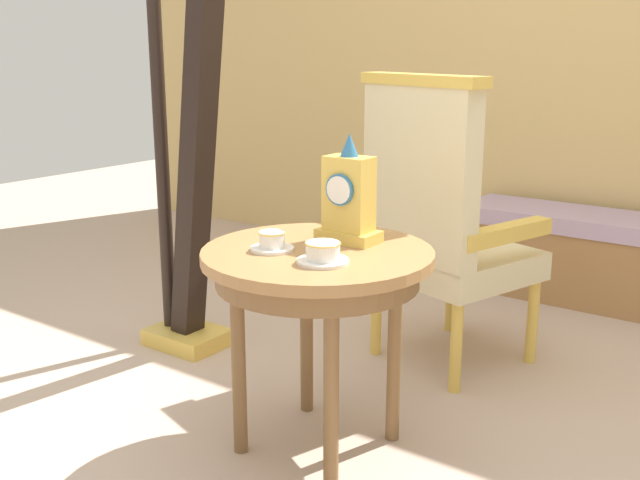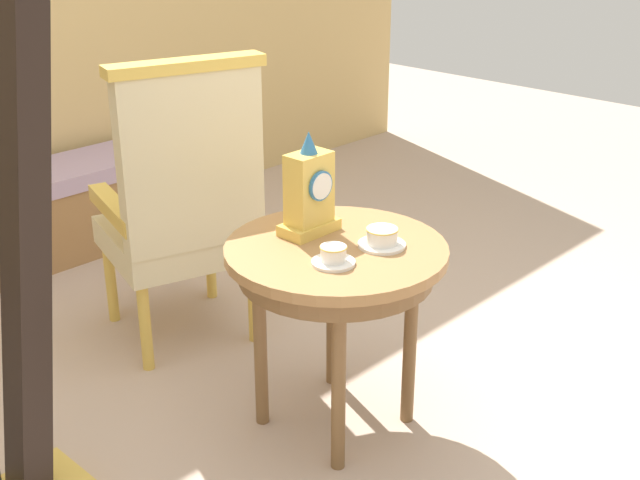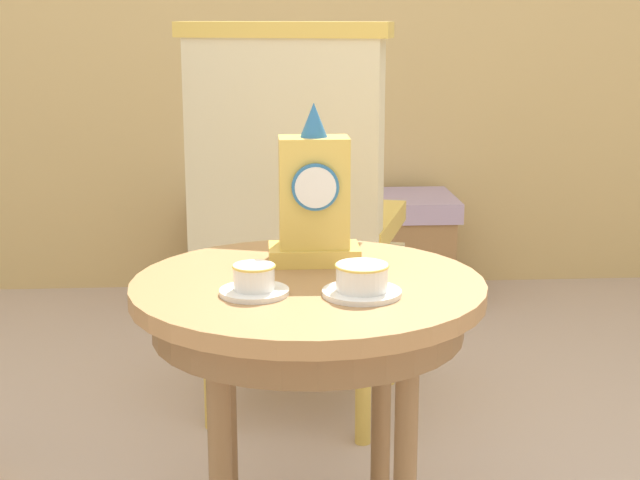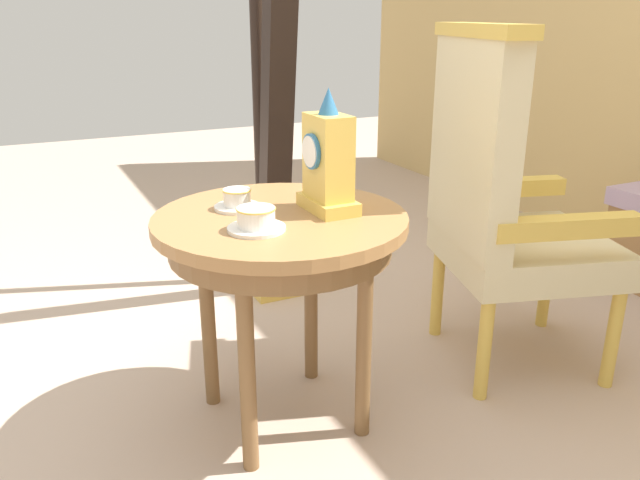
{
  "view_description": "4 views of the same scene",
  "coord_description": "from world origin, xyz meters",
  "px_view_note": "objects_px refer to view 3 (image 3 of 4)",
  "views": [
    {
      "loc": [
        1.35,
        -1.74,
        1.25
      ],
      "look_at": [
        0.08,
        0.02,
        0.68
      ],
      "focal_mm": 42.39,
      "sensor_mm": 36.0,
      "label": 1
    },
    {
      "loc": [
        -1.69,
        -1.59,
        1.68
      ],
      "look_at": [
        0.0,
        0.02,
        0.69
      ],
      "focal_mm": 47.09,
      "sensor_mm": 36.0,
      "label": 2
    },
    {
      "loc": [
        -0.02,
        -1.73,
        1.16
      ],
      "look_at": [
        0.1,
        0.09,
        0.71
      ],
      "focal_mm": 52.13,
      "sensor_mm": 36.0,
      "label": 3
    },
    {
      "loc": [
        1.6,
        -0.61,
        1.16
      ],
      "look_at": [
        0.11,
        0.12,
        0.57
      ],
      "focal_mm": 35.57,
      "sensor_mm": 36.0,
      "label": 4
    }
  ],
  "objects_px": {
    "side_table": "(308,318)",
    "teacup_left": "(254,281)",
    "armchair": "(295,222)",
    "window_bench": "(324,249)",
    "mantel_clock": "(314,200)",
    "teacup_right": "(362,281)"
  },
  "relations": [
    {
      "from": "side_table",
      "to": "teacup_left",
      "type": "height_order",
      "value": "teacup_left"
    },
    {
      "from": "armchair",
      "to": "window_bench",
      "type": "relative_size",
      "value": 1.07
    },
    {
      "from": "mantel_clock",
      "to": "armchair",
      "type": "xyz_separation_m",
      "value": [
        -0.01,
        0.65,
        -0.19
      ]
    },
    {
      "from": "armchair",
      "to": "window_bench",
      "type": "height_order",
      "value": "armchair"
    },
    {
      "from": "teacup_left",
      "to": "armchair",
      "type": "bearing_deg",
      "value": 82.67
    },
    {
      "from": "side_table",
      "to": "mantel_clock",
      "type": "relative_size",
      "value": 2.08
    },
    {
      "from": "mantel_clock",
      "to": "armchair",
      "type": "height_order",
      "value": "armchair"
    },
    {
      "from": "armchair",
      "to": "teacup_left",
      "type": "bearing_deg",
      "value": -97.33
    },
    {
      "from": "mantel_clock",
      "to": "teacup_right",
      "type": "bearing_deg",
      "value": -72.62
    },
    {
      "from": "side_table",
      "to": "teacup_right",
      "type": "xyz_separation_m",
      "value": [
        0.09,
        -0.1,
        0.11
      ]
    },
    {
      "from": "teacup_left",
      "to": "side_table",
      "type": "bearing_deg",
      "value": 39.16
    },
    {
      "from": "mantel_clock",
      "to": "window_bench",
      "type": "relative_size",
      "value": 0.31
    },
    {
      "from": "side_table",
      "to": "window_bench",
      "type": "bearing_deg",
      "value": 85.07
    },
    {
      "from": "window_bench",
      "to": "teacup_right",
      "type": "bearing_deg",
      "value": -92.01
    },
    {
      "from": "teacup_right",
      "to": "armchair",
      "type": "xyz_separation_m",
      "value": [
        -0.09,
        0.89,
        -0.08
      ]
    },
    {
      "from": "teacup_left",
      "to": "mantel_clock",
      "type": "bearing_deg",
      "value": 60.41
    },
    {
      "from": "side_table",
      "to": "armchair",
      "type": "distance_m",
      "value": 0.78
    },
    {
      "from": "armchair",
      "to": "teacup_right",
      "type": "bearing_deg",
      "value": -84.28
    },
    {
      "from": "side_table",
      "to": "window_bench",
      "type": "distance_m",
      "value": 1.97
    },
    {
      "from": "teacup_right",
      "to": "mantel_clock",
      "type": "height_order",
      "value": "mantel_clock"
    },
    {
      "from": "armchair",
      "to": "side_table",
      "type": "bearing_deg",
      "value": -90.45
    },
    {
      "from": "armchair",
      "to": "window_bench",
      "type": "xyz_separation_m",
      "value": [
        0.16,
        1.15,
        -0.37
      ]
    }
  ]
}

